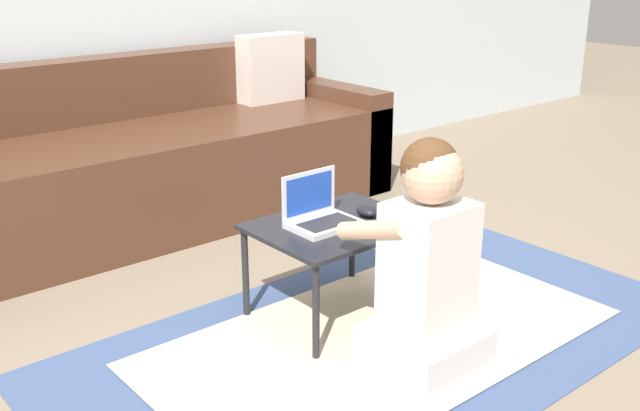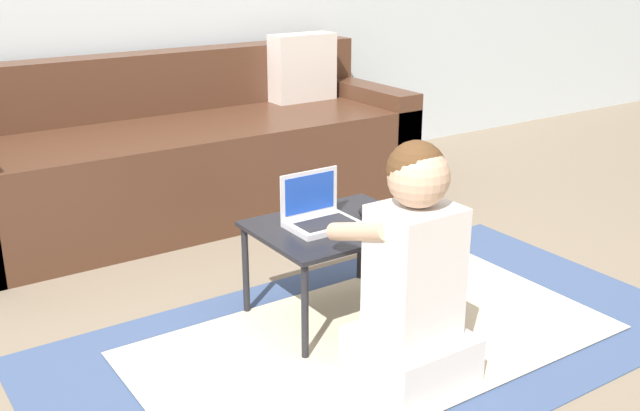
% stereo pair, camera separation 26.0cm
% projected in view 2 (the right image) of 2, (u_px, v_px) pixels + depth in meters
% --- Properties ---
extents(ground_plane, '(16.00, 16.00, 0.00)m').
position_uv_depth(ground_plane, '(317.00, 318.00, 2.70)').
color(ground_plane, '#7F705B').
extents(area_rug, '(2.22, 1.20, 0.01)m').
position_uv_depth(area_rug, '(375.00, 341.00, 2.53)').
color(area_rug, '#3D517A').
rests_on(area_rug, ground_plane).
extents(couch, '(2.28, 0.81, 0.82)m').
position_uv_depth(couch, '(189.00, 156.00, 3.69)').
color(couch, '#4C2D1E').
rests_on(couch, ground_plane).
extents(laptop_desk, '(0.56, 0.44, 0.35)m').
position_uv_depth(laptop_desk, '(336.00, 234.00, 2.61)').
color(laptop_desk, black).
rests_on(laptop_desk, ground_plane).
extents(laptop, '(0.23, 0.17, 0.18)m').
position_uv_depth(laptop, '(319.00, 217.00, 2.58)').
color(laptop, silver).
rests_on(laptop, laptop_desk).
extents(computer_mouse, '(0.07, 0.09, 0.04)m').
position_uv_depth(computer_mouse, '(369.00, 213.00, 2.65)').
color(computer_mouse, black).
rests_on(computer_mouse, laptop_desk).
extents(person_seated, '(0.32, 0.42, 0.76)m').
position_uv_depth(person_seated, '(413.00, 277.00, 2.22)').
color(person_seated, silver).
rests_on(person_seated, ground_plane).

